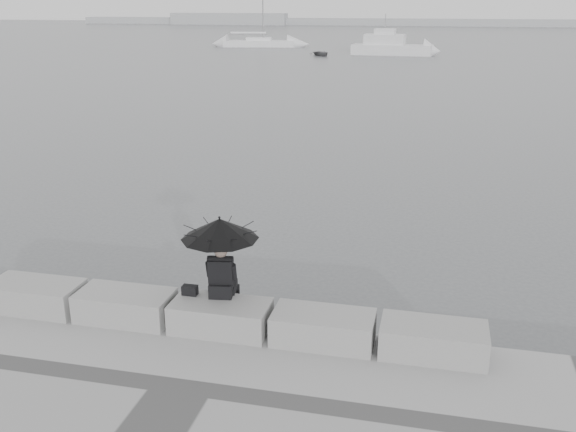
% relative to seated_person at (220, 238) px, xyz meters
% --- Properties ---
extents(ground, '(360.00, 360.00, 0.00)m').
position_rel_seated_person_xyz_m(ground, '(0.06, 0.19, -2.03)').
color(ground, '#4B4D50').
rests_on(ground, ground).
extents(stone_block_far_left, '(1.60, 0.80, 0.50)m').
position_rel_seated_person_xyz_m(stone_block_far_left, '(-3.34, -0.26, -1.28)').
color(stone_block_far_left, gray).
rests_on(stone_block_far_left, promenade).
extents(stone_block_left, '(1.60, 0.80, 0.50)m').
position_rel_seated_person_xyz_m(stone_block_left, '(-1.64, -0.26, -1.28)').
color(stone_block_left, gray).
rests_on(stone_block_left, promenade).
extents(stone_block_centre, '(1.60, 0.80, 0.50)m').
position_rel_seated_person_xyz_m(stone_block_centre, '(0.06, -0.26, -1.28)').
color(stone_block_centre, gray).
rests_on(stone_block_centre, promenade).
extents(stone_block_right, '(1.60, 0.80, 0.50)m').
position_rel_seated_person_xyz_m(stone_block_right, '(1.76, -0.26, -1.28)').
color(stone_block_right, gray).
rests_on(stone_block_right, promenade).
extents(stone_block_far_right, '(1.60, 0.80, 0.50)m').
position_rel_seated_person_xyz_m(stone_block_far_right, '(3.46, -0.26, -1.28)').
color(stone_block_far_right, gray).
rests_on(stone_block_far_right, promenade).
extents(seated_person, '(1.27, 1.27, 1.39)m').
position_rel_seated_person_xyz_m(seated_person, '(0.00, 0.00, 0.00)').
color(seated_person, black).
rests_on(seated_person, stone_block_centre).
extents(bag, '(0.25, 0.14, 0.16)m').
position_rel_seated_person_xyz_m(bag, '(-0.53, -0.08, -0.95)').
color(bag, black).
rests_on(bag, stone_block_centre).
extents(distant_landmass, '(180.00, 8.00, 2.80)m').
position_rel_seated_person_xyz_m(distant_landmass, '(-8.08, 154.70, -1.13)').
color(distant_landmass, '#9DA0A2').
rests_on(distant_landmass, ground).
extents(sailboat_left, '(9.43, 3.84, 12.90)m').
position_rel_seated_person_xyz_m(sailboat_left, '(-20.04, 73.83, -1.52)').
color(sailboat_left, white).
rests_on(sailboat_left, ground).
extents(motor_cruiser, '(8.91, 3.45, 4.50)m').
position_rel_seated_person_xyz_m(motor_cruiser, '(-2.14, 64.41, -1.13)').
color(motor_cruiser, white).
rests_on(motor_cruiser, ground).
extents(dinghy, '(3.09, 2.70, 0.49)m').
position_rel_seated_person_xyz_m(dinghy, '(-9.58, 61.68, -1.78)').
color(dinghy, slate).
rests_on(dinghy, ground).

